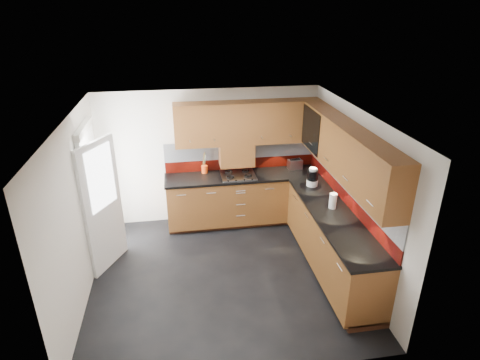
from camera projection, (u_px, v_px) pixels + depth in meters
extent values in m
cube|color=black|center=(224.00, 275.00, 5.97)|extent=(4.00, 3.80, 0.02)
cube|color=white|center=(221.00, 113.00, 4.97)|extent=(4.00, 3.80, 0.10)
cube|color=silver|center=(210.00, 156.00, 7.13)|extent=(4.00, 0.08, 2.64)
cube|color=silver|center=(246.00, 290.00, 3.82)|extent=(4.00, 0.08, 2.64)
cube|color=silver|center=(74.00, 214.00, 5.19)|extent=(0.08, 3.80, 2.64)
cube|color=silver|center=(356.00, 193.00, 5.76)|extent=(0.08, 3.80, 2.64)
cube|color=brown|center=(243.00, 198.00, 7.21)|extent=(2.70, 0.60, 0.95)
cube|color=brown|center=(331.00, 241.00, 5.92)|extent=(0.60, 2.60, 0.95)
cube|color=#442213|center=(243.00, 218.00, 7.41)|extent=(2.70, 0.54, 0.10)
cube|color=#442213|center=(331.00, 265.00, 6.10)|extent=(0.54, 2.60, 0.10)
cube|color=black|center=(243.00, 176.00, 7.01)|extent=(2.72, 0.62, 0.04)
cube|color=black|center=(334.00, 216.00, 5.72)|extent=(0.62, 2.60, 0.04)
cube|color=#661009|center=(241.00, 163.00, 7.23)|extent=(2.70, 0.02, 0.20)
cube|color=silver|center=(241.00, 149.00, 7.12)|extent=(2.70, 0.02, 0.34)
cube|color=#661009|center=(346.00, 197.00, 6.00)|extent=(0.02, 3.20, 0.20)
cube|color=silver|center=(348.00, 180.00, 5.89)|extent=(0.02, 3.20, 0.34)
cube|color=brown|center=(248.00, 123.00, 6.78)|extent=(2.50, 0.33, 0.72)
cube|color=brown|center=(347.00, 151.00, 5.50)|extent=(0.33, 2.87, 0.72)
cube|color=silver|center=(241.00, 138.00, 6.69)|extent=(1.80, 0.01, 0.16)
cube|color=silver|center=(334.00, 167.00, 5.53)|extent=(0.01, 2.00, 0.16)
cube|color=brown|center=(237.00, 154.00, 6.98)|extent=(0.60, 0.33, 0.40)
cube|color=black|center=(310.00, 130.00, 6.41)|extent=(0.01, 0.80, 0.66)
cube|color=#FFD18C|center=(329.00, 129.00, 6.45)|extent=(0.01, 0.76, 0.64)
cube|color=black|center=(321.00, 128.00, 6.42)|extent=(0.29, 0.76, 0.01)
cylinder|color=black|center=(327.00, 126.00, 6.16)|extent=(0.07, 0.07, 0.16)
cylinder|color=black|center=(324.00, 124.00, 6.29)|extent=(0.07, 0.07, 0.16)
cylinder|color=white|center=(320.00, 121.00, 6.43)|extent=(0.07, 0.07, 0.16)
cylinder|color=black|center=(317.00, 119.00, 6.56)|extent=(0.07, 0.07, 0.16)
cube|color=white|center=(94.00, 195.00, 6.09)|extent=(0.06, 0.95, 2.04)
cube|color=white|center=(103.00, 206.00, 5.81)|extent=(0.42, 0.73, 1.98)
cube|color=white|center=(101.00, 178.00, 5.63)|extent=(0.28, 0.50, 0.90)
cube|color=silver|center=(238.00, 175.00, 6.98)|extent=(0.60, 0.51, 0.02)
torus|color=black|center=(230.00, 177.00, 6.83)|extent=(0.13, 0.13, 0.02)
torus|color=black|center=(248.00, 176.00, 6.88)|extent=(0.13, 0.13, 0.02)
torus|color=black|center=(228.00, 172.00, 7.06)|extent=(0.13, 0.13, 0.02)
torus|color=black|center=(245.00, 170.00, 7.10)|extent=(0.13, 0.13, 0.02)
cube|color=black|center=(240.00, 180.00, 6.75)|extent=(0.45, 0.04, 0.02)
cylinder|color=#CE4213|center=(205.00, 169.00, 7.07)|extent=(0.11, 0.11, 0.14)
cylinder|color=olive|center=(204.00, 160.00, 7.02)|extent=(0.05, 0.01, 0.27)
cylinder|color=olive|center=(205.00, 161.00, 7.02)|extent=(0.05, 0.03, 0.25)
cylinder|color=olive|center=(204.00, 160.00, 7.01)|extent=(0.05, 0.03, 0.29)
cylinder|color=olive|center=(205.00, 161.00, 7.02)|extent=(0.04, 0.04, 0.24)
cylinder|color=olive|center=(203.00, 160.00, 7.01)|extent=(0.04, 0.05, 0.26)
cube|color=silver|center=(295.00, 164.00, 7.23)|extent=(0.27, 0.19, 0.17)
cube|color=black|center=(295.00, 160.00, 7.20)|extent=(0.19, 0.05, 0.01)
cube|color=black|center=(295.00, 159.00, 7.23)|extent=(0.19, 0.05, 0.01)
cylinder|color=white|center=(312.00, 183.00, 6.59)|extent=(0.19, 0.19, 0.10)
cylinder|color=black|center=(313.00, 175.00, 6.53)|extent=(0.18, 0.18, 0.16)
cylinder|color=white|center=(313.00, 169.00, 6.49)|extent=(0.12, 0.12, 0.04)
cylinder|color=white|center=(333.00, 201.00, 5.85)|extent=(0.14, 0.14, 0.23)
cube|color=red|center=(311.00, 180.00, 6.79)|extent=(0.17, 0.15, 0.01)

